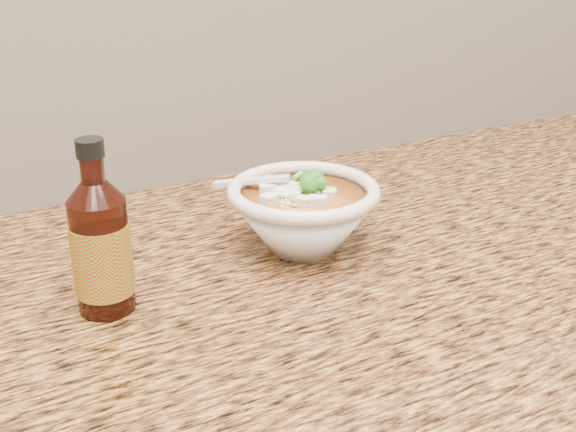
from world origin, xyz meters
name	(u,v)px	position (x,y,z in m)	size (l,w,h in m)	color
counter_slab	(182,312)	(0.00, 1.68, 0.88)	(4.00, 0.68, 0.04)	#A9783E
soup_bowl	(303,216)	(0.16, 1.71, 0.94)	(0.17, 0.17, 0.10)	white
hot_sauce_bottle	(101,248)	(-0.07, 1.68, 0.97)	(0.07, 0.07, 0.17)	#360E07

